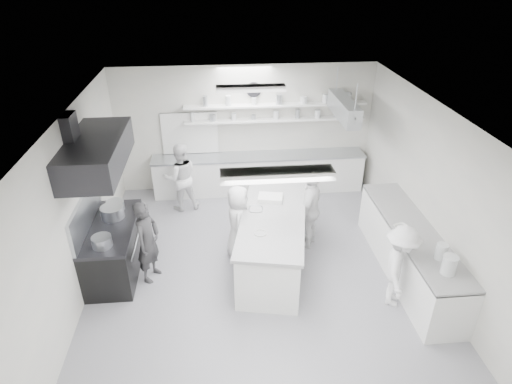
{
  "coord_description": "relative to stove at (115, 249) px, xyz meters",
  "views": [
    {
      "loc": [
        -0.65,
        -6.15,
        5.14
      ],
      "look_at": [
        -0.02,
        0.6,
        1.39
      ],
      "focal_mm": 30.39,
      "sensor_mm": 36.0,
      "label": 1
    }
  ],
  "objects": [
    {
      "name": "floor",
      "position": [
        2.6,
        -0.4,
        -0.46
      ],
      "size": [
        6.0,
        7.0,
        0.02
      ],
      "primitive_type": "cube",
      "color": "#95969A",
      "rests_on": "ground"
    },
    {
      "name": "ceiling",
      "position": [
        2.6,
        -0.4,
        2.56
      ],
      "size": [
        6.0,
        7.0,
        0.02
      ],
      "primitive_type": "cube",
      "color": "white",
      "rests_on": "wall_back"
    },
    {
      "name": "wall_back",
      "position": [
        2.6,
        3.1,
        1.05
      ],
      "size": [
        6.0,
        0.04,
        3.0
      ],
      "primitive_type": "cube",
      "color": "silver",
      "rests_on": "floor"
    },
    {
      "name": "wall_left",
      "position": [
        -0.4,
        -0.4,
        1.05
      ],
      "size": [
        0.04,
        7.0,
        3.0
      ],
      "primitive_type": "cube",
      "color": "silver",
      "rests_on": "floor"
    },
    {
      "name": "wall_right",
      "position": [
        5.6,
        -0.4,
        1.05
      ],
      "size": [
        0.04,
        7.0,
        3.0
      ],
      "primitive_type": "cube",
      "color": "silver",
      "rests_on": "floor"
    },
    {
      "name": "stove",
      "position": [
        0.0,
        0.0,
        0.0
      ],
      "size": [
        0.8,
        1.8,
        0.9
      ],
      "primitive_type": "cube",
      "color": "black",
      "rests_on": "floor"
    },
    {
      "name": "exhaust_hood",
      "position": [
        0.0,
        -0.0,
        1.9
      ],
      "size": [
        0.85,
        2.0,
        0.5
      ],
      "primitive_type": "cube",
      "color": "black",
      "rests_on": "wall_left"
    },
    {
      "name": "back_counter",
      "position": [
        2.9,
        2.8,
        0.01
      ],
      "size": [
        5.0,
        0.6,
        0.92
      ],
      "primitive_type": "cube",
      "color": "white",
      "rests_on": "floor"
    },
    {
      "name": "shelf_lower",
      "position": [
        3.3,
        2.97,
        1.3
      ],
      "size": [
        4.2,
        0.26,
        0.04
      ],
      "primitive_type": "cube",
      "color": "white",
      "rests_on": "wall_back"
    },
    {
      "name": "shelf_upper",
      "position": [
        3.3,
        2.97,
        1.65
      ],
      "size": [
        4.2,
        0.26,
        0.04
      ],
      "primitive_type": "cube",
      "color": "white",
      "rests_on": "wall_back"
    },
    {
      "name": "pass_through_window",
      "position": [
        1.3,
        3.08,
        1.0
      ],
      "size": [
        1.3,
        0.04,
        1.0
      ],
      "primitive_type": "cube",
      "color": "black",
      "rests_on": "wall_back"
    },
    {
      "name": "wall_clock",
      "position": [
        2.8,
        3.06,
        2.0
      ],
      "size": [
        0.32,
        0.05,
        0.32
      ],
      "primitive_type": "cylinder",
      "rotation": [
        1.57,
        0.0,
        0.0
      ],
      "color": "white",
      "rests_on": "wall_back"
    },
    {
      "name": "right_counter",
      "position": [
        5.25,
        -0.6,
        0.02
      ],
      "size": [
        0.74,
        3.3,
        0.94
      ],
      "primitive_type": "cube",
      "color": "white",
      "rests_on": "floor"
    },
    {
      "name": "pot_rack",
      "position": [
        4.6,
        2.0,
        1.85
      ],
      "size": [
        0.3,
        1.6,
        0.4
      ],
      "primitive_type": "cube",
      "color": "#ADB2B8",
      "rests_on": "ceiling"
    },
    {
      "name": "light_fixture_front",
      "position": [
        2.6,
        -2.2,
        2.49
      ],
      "size": [
        1.3,
        0.25,
        0.1
      ],
      "primitive_type": "cube",
      "color": "white",
      "rests_on": "ceiling"
    },
    {
      "name": "light_fixture_rear",
      "position": [
        2.6,
        1.4,
        2.49
      ],
      "size": [
        1.3,
        0.25,
        0.1
      ],
      "primitive_type": "cube",
      "color": "white",
      "rests_on": "ceiling"
    },
    {
      "name": "prep_island",
      "position": [
        2.88,
        -0.03,
        0.06
      ],
      "size": [
        1.56,
        2.92,
        1.02
      ],
      "primitive_type": "cube",
      "rotation": [
        0.0,
        0.0,
        -0.2
      ],
      "color": "white",
      "rests_on": "floor"
    },
    {
      "name": "stove_pot",
      "position": [
        0.0,
        0.28,
        0.59
      ],
      "size": [
        0.41,
        0.41,
        0.26
      ],
      "primitive_type": "cylinder",
      "color": "#ADB2B8",
      "rests_on": "stove"
    },
    {
      "name": "cook_stove",
      "position": [
        0.66,
        -0.28,
        0.32
      ],
      "size": [
        0.56,
        0.66,
        1.54
      ],
      "primitive_type": "imported",
      "rotation": [
        0.0,
        0.0,
        1.17
      ],
      "color": "#313132",
      "rests_on": "floor"
    },
    {
      "name": "cook_back",
      "position": [
        1.08,
        2.12,
        0.34
      ],
      "size": [
        0.87,
        0.73,
        1.57
      ],
      "primitive_type": "imported",
      "rotation": [
        0.0,
        0.0,
        -2.94
      ],
      "color": "white",
      "rests_on": "floor"
    },
    {
      "name": "cook_island_left",
      "position": [
        2.26,
        0.27,
        0.28
      ],
      "size": [
        0.51,
        0.75,
        1.46
      ],
      "primitive_type": "imported",
      "rotation": [
        0.0,
        0.0,
        1.5
      ],
      "color": "white",
      "rests_on": "floor"
    },
    {
      "name": "cook_island_right",
      "position": [
        3.66,
        0.48,
        0.36
      ],
      "size": [
        0.81,
        1.02,
        1.61
      ],
      "primitive_type": "imported",
      "rotation": [
        0.0,
        0.0,
        -2.08
      ],
      "color": "white",
      "rests_on": "floor"
    },
    {
      "name": "cook_right",
      "position": [
        4.75,
        -1.3,
        0.29
      ],
      "size": [
        0.87,
        1.09,
        1.47
      ],
      "primitive_type": "imported",
      "rotation": [
        0.0,
        0.0,
        1.17
      ],
      "color": "white",
      "rests_on": "floor"
    },
    {
      "name": "bowl_island_a",
      "position": [
        2.57,
        0.14,
        0.6
      ],
      "size": [
        0.3,
        0.3,
        0.07
      ],
      "primitive_type": "imported",
      "rotation": [
        0.0,
        0.0,
        -0.13
      ],
      "color": "#ADB2B8",
      "rests_on": "prep_island"
    },
    {
      "name": "bowl_island_b",
      "position": [
        2.58,
        -0.65,
        0.6
      ],
      "size": [
        0.27,
        0.27,
        0.06
      ],
      "primitive_type": "imported",
      "rotation": [
        0.0,
        0.0,
        0.43
      ],
      "color": "white",
      "rests_on": "prep_island"
    },
    {
      "name": "bowl_right",
      "position": [
        5.05,
        -0.55,
        0.52
      ],
      "size": [
        0.31,
        0.31,
        0.06
      ],
      "primitive_type": "imported",
      "rotation": [
        0.0,
        0.0,
        0.32
      ],
      "color": "white",
      "rests_on": "right_counter"
    }
  ]
}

